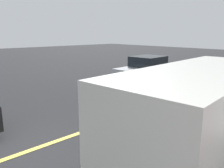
# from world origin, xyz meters

# --- Properties ---
(ground_plane) EXTENTS (80.00, 80.00, 0.00)m
(ground_plane) POSITION_xyz_m (0.00, 0.00, 0.00)
(ground_plane) COLOR #262628
(lane_marking_centre) EXTENTS (28.00, 0.16, 0.01)m
(lane_marking_centre) POSITION_xyz_m (3.00, 0.00, 0.01)
(lane_marking_centre) COLOR #E0D14C
(white_van) EXTENTS (5.34, 2.58, 2.20)m
(white_van) POSITION_xyz_m (3.12, -3.13, 1.27)
(white_van) COLOR silver
(white_van) RESTS_ON ground_plane
(car_silver_behind_van) EXTENTS (4.15, 2.30, 1.54)m
(car_silver_behind_van) POSITION_xyz_m (9.22, 3.32, 0.78)
(car_silver_behind_van) COLOR #B7BABF
(car_silver_behind_van) RESTS_ON ground_plane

